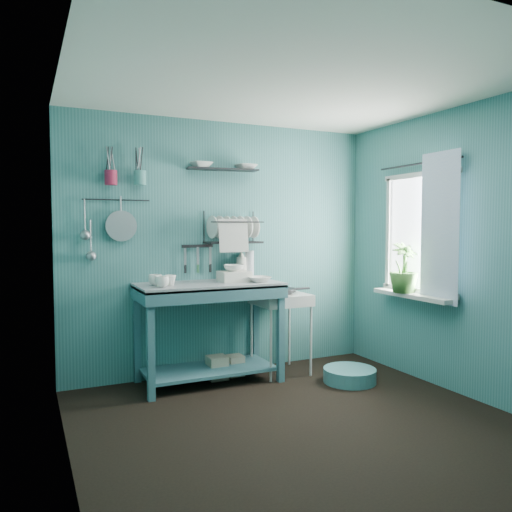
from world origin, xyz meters
name	(u,v)px	position (x,y,z in m)	size (l,w,h in m)	color
floor	(298,422)	(0.00, 0.00, 0.00)	(3.20, 3.20, 0.00)	black
ceiling	(300,82)	(0.00, 0.00, 2.50)	(3.20, 3.20, 0.00)	silver
wall_back	(224,248)	(0.00, 1.50, 1.25)	(3.20, 3.20, 0.00)	#366F6F
wall_front	(461,273)	(0.00, -1.50, 1.25)	(3.20, 3.20, 0.00)	#366F6F
wall_left	(66,262)	(-1.60, 0.00, 1.25)	(3.00, 3.00, 0.00)	#366F6F
wall_right	(459,251)	(1.60, 0.00, 1.25)	(3.00, 3.00, 0.00)	#366F6F
work_counter	(209,332)	(-0.27, 1.20, 0.47)	(1.33, 0.66, 0.94)	#33626B
mug_left	(162,282)	(-0.75, 1.04, 0.99)	(0.12, 0.12, 0.10)	white
mug_mid	(170,280)	(-0.65, 1.14, 0.99)	(0.10, 0.10, 0.09)	white
mug_right	(155,280)	(-0.77, 1.20, 0.99)	(0.12, 0.12, 0.10)	white
wash_tub	(234,276)	(-0.02, 1.18, 0.99)	(0.28, 0.22, 0.10)	silver
tub_bowl	(234,268)	(-0.02, 1.18, 1.07)	(0.20, 0.20, 0.06)	white
soap_bottle	(241,264)	(0.15, 1.40, 1.09)	(0.12, 0.12, 0.30)	silver
water_bottle	(250,264)	(0.25, 1.42, 1.08)	(0.09, 0.09, 0.28)	silver
counter_bowl	(259,279)	(0.18, 1.05, 0.97)	(0.22, 0.22, 0.05)	white
hotplate_stand	(281,333)	(0.48, 1.18, 0.40)	(0.50, 0.50, 0.80)	beige
frying_pan	(281,290)	(0.48, 1.18, 0.84)	(0.30, 0.30, 0.04)	black
knife_strip	(197,246)	(-0.29, 1.47, 1.27)	(0.32, 0.02, 0.03)	black
dish_rack	(233,227)	(0.05, 1.37, 1.46)	(0.55, 0.24, 0.32)	black
upper_shelf	(223,169)	(-0.05, 1.40, 2.02)	(0.70, 0.18, 0.01)	black
shelf_bowl_left	(201,162)	(-0.27, 1.40, 2.07)	(0.21, 0.21, 0.05)	white
shelf_bowl_right	(246,163)	(0.19, 1.40, 2.10)	(0.21, 0.21, 0.05)	white
utensil_cup_magenta	(111,178)	(-1.11, 1.42, 1.90)	(0.11, 0.11, 0.13)	maroon
utensil_cup_teal	(140,178)	(-0.85, 1.42, 1.91)	(0.11, 0.11, 0.13)	teal
colander	(121,226)	(-1.02, 1.45, 1.47)	(0.28, 0.28, 0.03)	#94969B
ladle_outer	(85,216)	(-1.34, 1.46, 1.56)	(0.01, 0.01, 0.30)	#94969B
ladle_inner	(90,237)	(-1.29, 1.46, 1.37)	(0.01, 0.01, 0.30)	#94969B
hook_rail	(117,200)	(-1.06, 1.47, 1.70)	(0.01, 0.01, 0.60)	black
window_glass	(420,233)	(1.59, 0.45, 1.40)	(1.10, 1.10, 0.00)	white
windowsill	(412,295)	(1.50, 0.45, 0.81)	(0.16, 0.95, 0.04)	beige
curtain	(439,228)	(1.52, 0.15, 1.45)	(1.35, 1.35, 0.00)	white
curtain_rod	(418,164)	(1.54, 0.45, 2.05)	(0.02, 0.02, 1.05)	black
potted_plant	(404,268)	(1.46, 0.53, 1.07)	(0.27, 0.27, 0.48)	#3E712D
storage_tin_large	(217,368)	(-0.17, 1.25, 0.11)	(0.18, 0.18, 0.22)	gray
storage_tin_small	(235,365)	(0.03, 1.28, 0.10)	(0.15, 0.15, 0.20)	gray
floor_basin	(350,375)	(0.92, 0.63, 0.07)	(0.49, 0.49, 0.13)	teal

